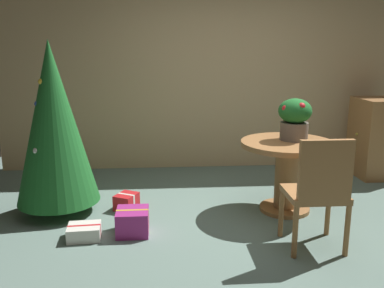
% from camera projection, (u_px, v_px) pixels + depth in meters
% --- Properties ---
extents(ground_plane, '(6.60, 6.60, 0.00)m').
position_uv_depth(ground_plane, '(255.00, 232.00, 3.81)').
color(ground_plane, slate).
extents(back_wall_panel, '(6.00, 0.10, 2.60)m').
position_uv_depth(back_wall_panel, '(223.00, 73.00, 5.65)').
color(back_wall_panel, tan).
rests_on(back_wall_panel, ground_plane).
extents(round_dining_table, '(0.93, 0.93, 0.73)m').
position_uv_depth(round_dining_table, '(287.00, 164.00, 4.20)').
color(round_dining_table, '#9E6B3D').
rests_on(round_dining_table, ground_plane).
extents(flower_vase, '(0.33, 0.33, 0.42)m').
position_uv_depth(flower_vase, '(295.00, 117.00, 4.17)').
color(flower_vase, '#665B51').
rests_on(flower_vase, round_dining_table).
extents(wooden_chair_near, '(0.47, 0.43, 0.96)m').
position_uv_depth(wooden_chair_near, '(319.00, 188.00, 3.35)').
color(wooden_chair_near, '#9E6B3D').
rests_on(wooden_chair_near, ground_plane).
extents(holiday_tree, '(0.81, 0.81, 1.72)m').
position_uv_depth(holiday_tree, '(54.00, 123.00, 4.06)').
color(holiday_tree, brown).
rests_on(holiday_tree, ground_plane).
extents(gift_box_cream, '(0.30, 0.25, 0.12)m').
position_uv_depth(gift_box_cream, '(84.00, 232.00, 3.66)').
color(gift_box_cream, silver).
rests_on(gift_box_cream, ground_plane).
extents(gift_box_purple, '(0.29, 0.30, 0.23)m').
position_uv_depth(gift_box_purple, '(133.00, 222.00, 3.75)').
color(gift_box_purple, '#9E287A').
rests_on(gift_box_purple, ground_plane).
extents(gift_box_red, '(0.27, 0.29, 0.16)m').
position_uv_depth(gift_box_red, '(126.00, 202.00, 4.32)').
color(gift_box_red, red).
rests_on(gift_box_red, ground_plane).
extents(wooden_cabinet, '(0.55, 0.62, 1.01)m').
position_uv_depth(wooden_cabinet, '(377.00, 138.00, 5.37)').
color(wooden_cabinet, '#9E6B3D').
rests_on(wooden_cabinet, ground_plane).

